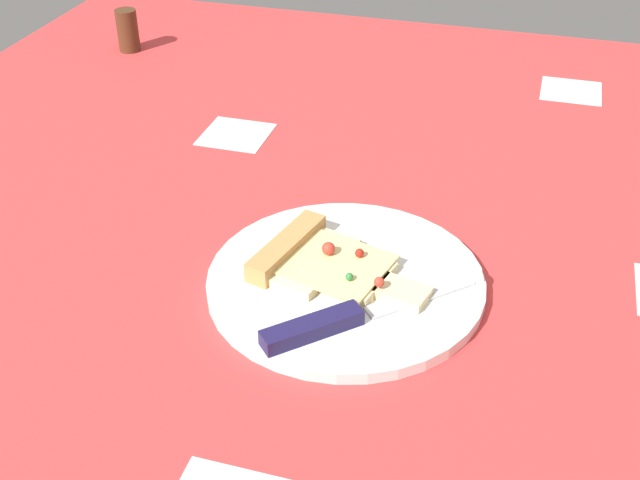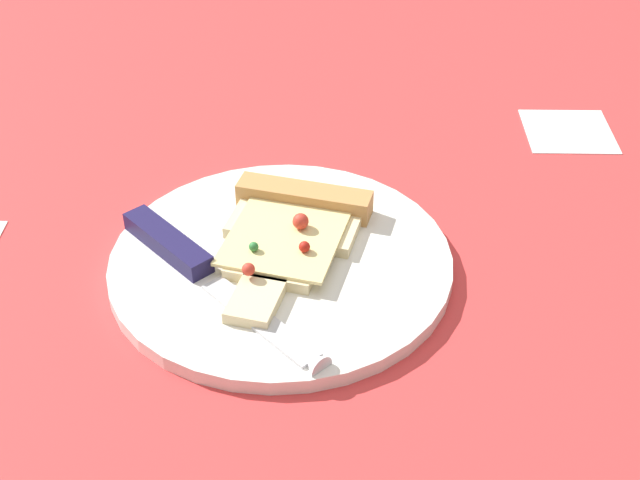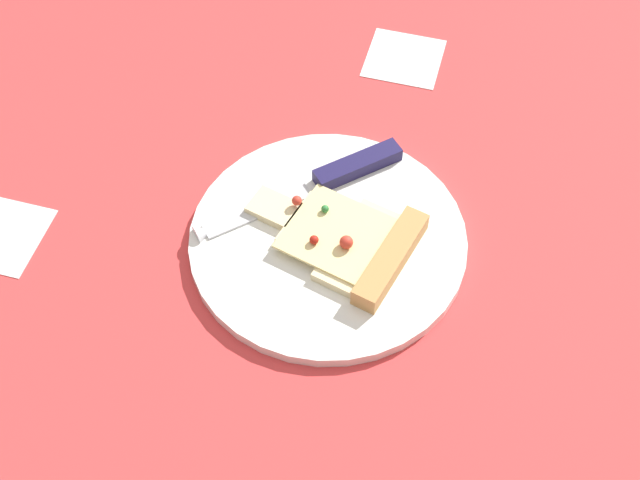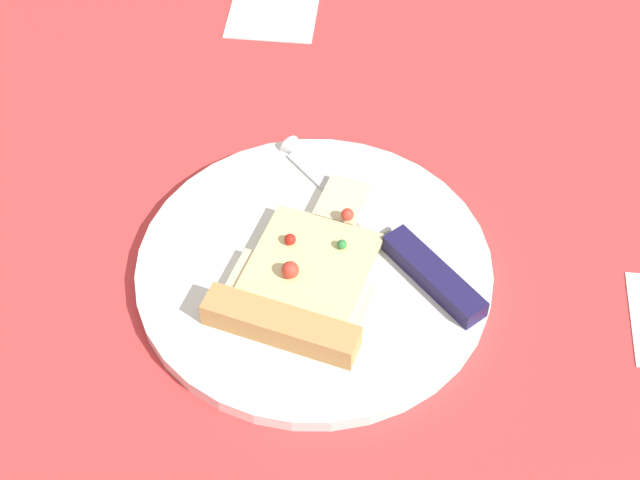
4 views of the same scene
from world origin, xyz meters
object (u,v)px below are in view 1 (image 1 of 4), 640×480
at_px(knife, 355,315).
at_px(plate, 344,281).
at_px(pizza_slice, 323,262).
at_px(pepper_shaker, 128,30).

bearing_deg(knife, plate, 159.27).
bearing_deg(pizza_slice, plate, 89.80).
relative_size(knife, pepper_shaker, 2.68).
bearing_deg(plate, knife, -157.04).
xyz_separation_m(plate, pepper_shaker, (0.53, 0.52, 0.03)).
xyz_separation_m(pizza_slice, pepper_shaker, (0.53, 0.49, 0.01)).
height_order(pizza_slice, knife, pizza_slice).
relative_size(pizza_slice, knife, 1.00).
distance_m(plate, pepper_shaker, 0.75).
bearing_deg(plate, pizza_slice, 75.53).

